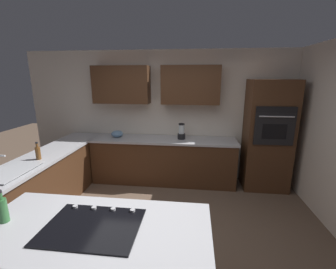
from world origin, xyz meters
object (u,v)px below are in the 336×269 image
wall_oven (268,136)px  mixing_bowl (117,134)px  cooktop (93,226)px  blender (181,132)px  dish_soap_bottle (38,153)px  sink_unit (9,171)px  oil_bottle (3,209)px

wall_oven → mixing_bowl: wall_oven is taller
cooktop → blender: bearing=-101.2°
cooktop → wall_oven: bearing=-128.1°
dish_soap_bottle → sink_unit: bearing=83.0°
sink_unit → oil_bottle: (-0.77, 0.93, 0.10)m
oil_bottle → cooktop: bearing=-178.4°
wall_oven → oil_bottle: (2.91, 2.76, -0.01)m
mixing_bowl → oil_bottle: bearing=89.7°
wall_oven → mixing_bowl: 2.90m
wall_oven → sink_unit: (3.68, 1.83, -0.11)m
cooktop → dish_soap_bottle: dish_soap_bottle is taller
sink_unit → dish_soap_bottle: size_ratio=2.64×
wall_oven → cooktop: (2.15, 2.74, -0.12)m
wall_oven → blender: wall_oven is taller
mixing_bowl → wall_oven: bearing=179.2°
sink_unit → dish_soap_bottle: dish_soap_bottle is taller
sink_unit → cooktop: 1.78m
mixing_bowl → dish_soap_bottle: bearing=62.6°
wall_oven → oil_bottle: wall_oven is taller
cooktop → mixing_bowl: size_ratio=3.19×
wall_oven → oil_bottle: bearing=43.4°
dish_soap_bottle → oil_bottle: oil_bottle is taller
wall_oven → dish_soap_bottle: size_ratio=7.71×
sink_unit → cooktop: bearing=149.3°
cooktop → oil_bottle: 0.77m
mixing_bowl → dish_soap_bottle: (0.72, 1.39, 0.04)m
cooktop → blender: (-0.55, -2.78, 0.12)m
wall_oven → cooktop: wall_oven is taller
sink_unit → oil_bottle: size_ratio=2.46×
wall_oven → cooktop: 3.48m
cooktop → blender: 2.83m
sink_unit → oil_bottle: bearing=129.5°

